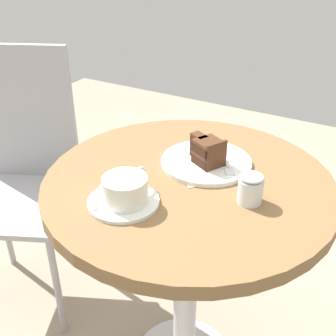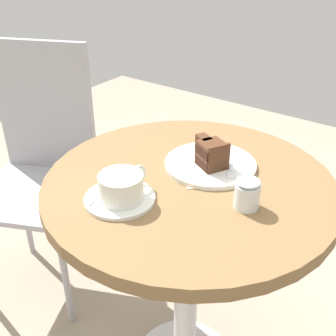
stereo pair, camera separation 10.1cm
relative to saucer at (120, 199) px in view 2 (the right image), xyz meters
The scene contains 10 objects.
cafe_table 0.23m from the saucer, 25.68° to the right, with size 0.73×0.73×0.72m.
saucer is the anchor object (origin of this frame).
coffee_cup 0.04m from the saucer, 80.22° to the right, with size 0.14×0.10×0.06m.
teaspoon 0.06m from the saucer, 93.22° to the left, with size 0.10×0.05×0.00m.
cake_plate 0.27m from the saucer, 18.95° to the right, with size 0.24×0.24×0.01m.
cake_slice 0.26m from the saucer, 21.33° to the right, with size 0.09×0.11×0.07m.
fork 0.30m from the saucer, 30.26° to the right, with size 0.12×0.08×0.00m.
napkin 0.26m from the saucer, 20.96° to the right, with size 0.22×0.22×0.00m.
cafe_chair 0.67m from the saucer, 68.66° to the left, with size 0.50×0.50×0.94m.
sugar_pot 0.29m from the saucer, 59.51° to the right, with size 0.06×0.06×0.07m.
Camera 2 is at (-0.75, -0.47, 1.27)m, focal length 45.00 mm.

